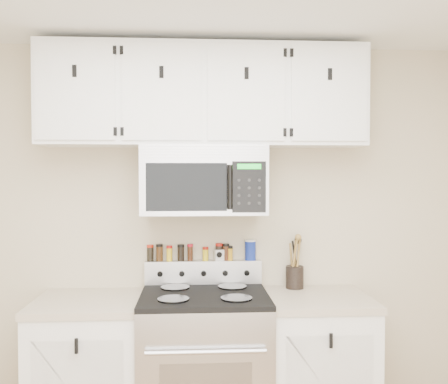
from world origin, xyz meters
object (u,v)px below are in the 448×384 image
at_px(range, 205,370).
at_px(salt_canister, 250,250).
at_px(utensil_crock, 295,275).
at_px(microwave, 204,180).

height_order(range, salt_canister, salt_canister).
bearing_deg(salt_canister, range, -137.61).
xyz_separation_m(range, utensil_crock, (0.59, 0.23, 0.52)).
bearing_deg(range, utensil_crock, 21.32).
bearing_deg(range, salt_canister, 42.39).
bearing_deg(microwave, range, -90.23).
xyz_separation_m(range, microwave, (0.00, 0.13, 1.14)).
bearing_deg(microwave, salt_canister, 26.74).
distance_m(microwave, utensil_crock, 0.87).
xyz_separation_m(microwave, salt_canister, (0.31, 0.16, -0.46)).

